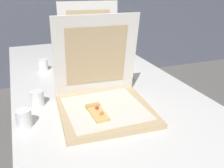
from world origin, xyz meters
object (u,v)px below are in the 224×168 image
Objects in this scene: cup_white_near_left at (24,118)px; table at (99,93)px; cup_white_far at (43,65)px; pizza_box_middle at (93,61)px; cup_white_near_center at (37,98)px; pizza_box_front at (103,98)px.

table is at bearing 36.90° from cup_white_near_left.
table is at bearing -53.76° from cup_white_far.
pizza_box_middle reaches higher than table.
cup_white_far reaches higher than table.
table is at bearing -93.21° from pizza_box_middle.
cup_white_near_center is at bearing 68.23° from cup_white_near_left.
cup_white_near_left and cup_white_near_center have the same top height.
pizza_box_middle reaches higher than cup_white_far.
table is 29.38× the size of cup_white_near_left.
pizza_box_front is at bearing -28.38° from cup_white_near_center.
cup_white_near_left is (-0.40, -0.30, 0.08)m from table.
pizza_box_middle is at bearing 81.79° from pizza_box_front.
pizza_box_front is 5.83× the size of cup_white_near_center.
pizza_box_front is 0.33m from cup_white_near_left.
cup_white_far is (-0.18, 0.62, -0.02)m from pizza_box_front.
cup_white_far is (0.15, 0.64, 0.00)m from cup_white_near_left.
table is at bearing 21.95° from cup_white_near_center.
pizza_box_middle is 0.31m from cup_white_far.
pizza_box_middle reaches higher than pizza_box_front.
table is 29.38× the size of cup_white_near_center.
pizza_box_middle is at bearing 50.13° from cup_white_near_left.
cup_white_near_left is 1.00× the size of cup_white_near_center.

